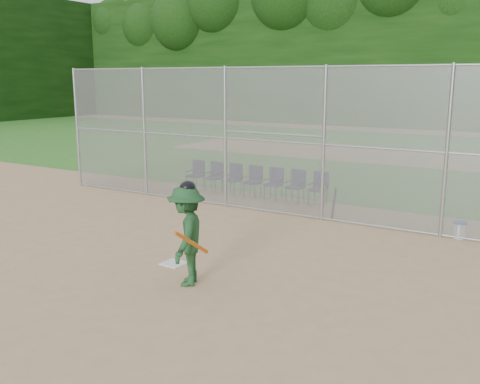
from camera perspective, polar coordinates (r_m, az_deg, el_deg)
The scene contains 16 objects.
ground at distance 10.60m, azimuth -7.06°, elevation -8.25°, with size 100.00×100.00×0.00m, color tan.
grass_strip at distance 26.77m, azimuth 17.42°, elevation 3.62°, with size 100.00×100.00×0.00m, color #2D6F21.
dirt_patch_far at distance 26.77m, azimuth 17.42°, elevation 3.63°, with size 24.00×24.00×0.00m, color tan.
backstop_fence at distance 14.29m, azimuth 5.20°, elevation 5.59°, with size 16.09×0.09×4.00m.
treeline at distance 28.53m, azimuth 19.14°, elevation 15.08°, with size 81.00×60.00×11.00m.
home_plate at distance 10.93m, azimuth -7.05°, elevation -7.55°, with size 0.44×0.44×0.02m, color silver.
batter_at_plate at distance 9.61m, azimuth -5.70°, elevation -4.57°, with size 1.10×1.44×1.91m.
water_cooler at distance 13.51m, azimuth 22.37°, elevation -3.74°, with size 0.31×0.31×0.39m.
spare_bats at distance 14.36m, azimuth 9.41°, elevation -1.17°, with size 0.36×0.29×0.84m.
chair_0 at distance 18.01m, azimuth -4.83°, elevation 1.81°, with size 0.54×0.52×0.96m, color #13113E, non-canonical shape.
chair_1 at distance 17.59m, azimuth -2.87°, elevation 1.60°, with size 0.54×0.52×0.96m, color #13113E, non-canonical shape.
chair_2 at distance 17.20m, azimuth -0.82°, elevation 1.37°, with size 0.54×0.52×0.96m, color #13113E, non-canonical shape.
chair_3 at distance 16.82m, azimuth 1.33°, elevation 1.13°, with size 0.54×0.52×0.96m, color #13113E, non-canonical shape.
chair_4 at distance 16.47m, azimuth 3.56°, elevation 0.88°, with size 0.54×0.52×0.96m, color #13113E, non-canonical shape.
chair_5 at distance 16.15m, azimuth 5.90°, elevation 0.61°, with size 0.54×0.52×0.96m, color #13113E, non-canonical shape.
chair_6 at distance 15.86m, azimuth 8.32°, elevation 0.33°, with size 0.54×0.52×0.96m, color #13113E, non-canonical shape.
Camera 1 is at (6.19, -7.78, 3.65)m, focal length 40.00 mm.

